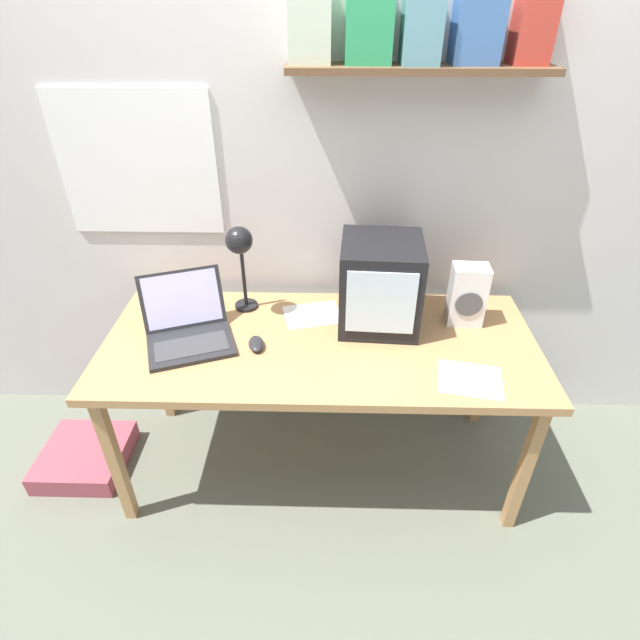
% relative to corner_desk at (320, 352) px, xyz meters
% --- Properties ---
extents(ground_plane, '(12.00, 12.00, 0.00)m').
position_rel_corner_desk_xyz_m(ground_plane, '(0.00, 0.00, -0.67)').
color(ground_plane, '#606455').
extents(back_wall, '(5.60, 0.24, 2.60)m').
position_rel_corner_desk_xyz_m(back_wall, '(0.01, 0.46, 0.64)').
color(back_wall, silver).
rests_on(back_wall, ground_plane).
extents(corner_desk, '(1.75, 0.75, 0.73)m').
position_rel_corner_desk_xyz_m(corner_desk, '(0.00, 0.00, 0.00)').
color(corner_desk, '#AF7F4E').
rests_on(corner_desk, ground_plane).
extents(crt_monitor, '(0.34, 0.35, 0.37)m').
position_rel_corner_desk_xyz_m(crt_monitor, '(0.24, 0.15, 0.24)').
color(crt_monitor, black).
rests_on(crt_monitor, corner_desk).
extents(laptop, '(0.42, 0.43, 0.24)m').
position_rel_corner_desk_xyz_m(laptop, '(-0.53, 0.01, 0.12)').
color(laptop, '#232326').
rests_on(laptop, corner_desk).
extents(desk_lamp, '(0.11, 0.17, 0.41)m').
position_rel_corner_desk_xyz_m(desk_lamp, '(-0.33, 0.19, 0.37)').
color(desk_lamp, black).
rests_on(desk_lamp, corner_desk).
extents(juice_glass, '(0.07, 0.07, 0.11)m').
position_rel_corner_desk_xyz_m(juice_glass, '(-0.69, 0.24, 0.11)').
color(juice_glass, white).
rests_on(juice_glass, corner_desk).
extents(space_heater, '(0.15, 0.11, 0.26)m').
position_rel_corner_desk_xyz_m(space_heater, '(0.61, 0.16, 0.19)').
color(space_heater, white).
rests_on(space_heater, corner_desk).
extents(computer_mouse, '(0.08, 0.12, 0.03)m').
position_rel_corner_desk_xyz_m(computer_mouse, '(-0.25, -0.05, 0.07)').
color(computer_mouse, '#232326').
rests_on(computer_mouse, corner_desk).
extents(printed_handout, '(0.28, 0.24, 0.00)m').
position_rel_corner_desk_xyz_m(printed_handout, '(-0.04, 0.19, 0.06)').
color(printed_handout, silver).
rests_on(printed_handout, corner_desk).
extents(loose_paper_near_laptop, '(0.26, 0.23, 0.00)m').
position_rel_corner_desk_xyz_m(loose_paper_near_laptop, '(0.55, -0.23, 0.06)').
color(loose_paper_near_laptop, white).
rests_on(loose_paper_near_laptop, corner_desk).
extents(floor_cushion, '(0.38, 0.38, 0.10)m').
position_rel_corner_desk_xyz_m(floor_cushion, '(-1.12, -0.04, -0.62)').
color(floor_cushion, '#9A424F').
rests_on(floor_cushion, ground_plane).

